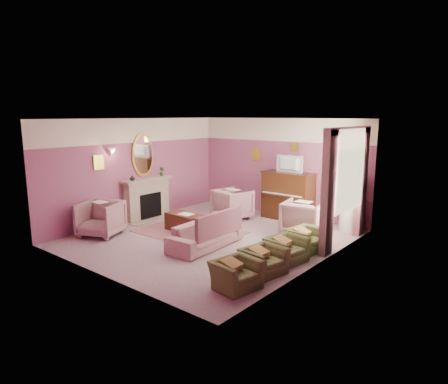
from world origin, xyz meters
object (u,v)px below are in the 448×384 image
Objects in this scene: television at (288,163)px; floral_armchair_front at (100,217)px; sofa at (206,230)px; floral_armchair_left at (232,202)px; olive_chair_c at (286,245)px; piano at (288,196)px; olive_chair_b at (263,257)px; olive_chair_d at (306,236)px; coffee_table at (185,223)px; floral_armchair_right at (303,216)px; olive_chair_a at (236,270)px; side_table at (350,217)px.

floral_armchair_front is at bearing -122.46° from television.
sofa is (-0.15, -3.22, -1.22)m from television.
floral_armchair_left is 3.49m from olive_chair_c.
olive_chair_c is (2.90, -1.94, -0.14)m from floral_armchair_left.
floral_armchair_left reaches higher than sofa.
piano is at bearing 120.07° from olive_chair_c.
floral_armchair_left is at bearing 136.43° from olive_chair_b.
floral_armchair_left reaches higher than olive_chair_b.
floral_armchair_left reaches higher than olive_chair_d.
floral_armchair_right reaches higher than coffee_table.
floral_armchair_left is at bearing 158.93° from olive_chair_d.
television is at bearing 87.31° from sofa.
sofa is 2.02× the size of floral_armchair_front.
piano is at bearing 63.19° from coffee_table.
piano is 1.57m from floral_armchair_left.
olive_chair_a is 4.51m from side_table.
floral_armchair_front is (-1.31, -1.56, 0.25)m from coffee_table.
olive_chair_c is (1.69, -2.86, -1.27)m from television.
piano is 1.49× the size of floral_armchair_right.
side_table is at bearing 58.59° from sofa.
olive_chair_d is (1.69, -2.09, -0.32)m from piano.
floral_armchair_right is at bearing -3.40° from floral_armchair_left.
television is at bearing 135.44° from floral_armchair_right.
sofa is 2.50× the size of olive_chair_c.
floral_armchair_front is 1.23× the size of olive_chair_d.
piano is 1.84× the size of olive_chair_b.
coffee_table is 1.31× the size of olive_chair_a.
floral_armchair_right is at bearing 39.98° from floral_armchair_front.
coffee_table is at bearing -146.92° from floral_armchair_right.
olive_chair_b is 1.09× the size of side_table.
olive_chair_b is at bearing 90.00° from olive_chair_a.
floral_armchair_front is 1.34× the size of side_table.
sofa is at bearing 145.12° from olive_chair_a.
olive_chair_d is at bearing 90.00° from olive_chair_a.
sofa is 2.50× the size of olive_chair_a.
floral_armchair_right reaches higher than side_table.
floral_armchair_left reaches higher than olive_chair_c.
sofa is at bearing -121.41° from side_table.
piano reaches higher than floral_armchair_right.
floral_armchair_right is at bearing 100.01° from olive_chair_a.
olive_chair_b is (1.84, -0.46, -0.05)m from sofa.
olive_chair_d is at bearing -21.07° from floral_armchair_left.
coffee_table is at bearing -116.81° from piano.
olive_chair_c is (1.84, 0.36, -0.05)m from sofa.
sofa is 2.50× the size of olive_chair_d.
olive_chair_d is (0.00, 1.64, 0.00)m from olive_chair_b.
floral_armchair_right is (2.29, -0.14, 0.00)m from floral_armchair_left.
floral_armchair_left is (-1.06, 2.30, 0.09)m from sofa.
side_table is at bearing 86.20° from olive_chair_d.
floral_armchair_left is (-1.21, -0.93, -1.13)m from television.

